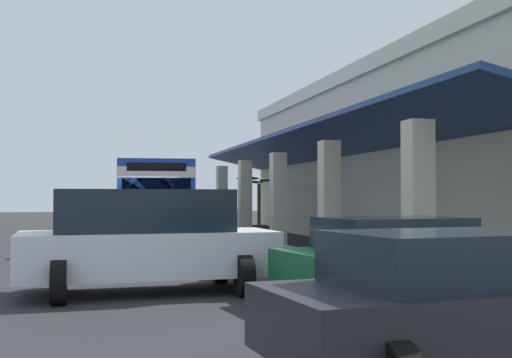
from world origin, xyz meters
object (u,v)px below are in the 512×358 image
(potted_palm, at_px, (259,222))
(parked_sedan_charcoal, at_px, (468,300))
(pedestrian, at_px, (167,233))
(parked_suv_white, at_px, (147,239))
(transit_bus, at_px, (155,196))
(parked_sedan_green, at_px, (401,258))

(potted_palm, bearing_deg, parked_sedan_charcoal, -9.66)
(pedestrian, bearing_deg, potted_palm, 156.65)
(parked_suv_white, xyz_separation_m, pedestrian, (-2.81, 0.72, -0.04))
(transit_bus, xyz_separation_m, potted_palm, (-2.46, 5.10, -1.21))
(parked_sedan_green, relative_size, parked_sedan_charcoal, 1.01)
(potted_palm, bearing_deg, parked_suv_white, -21.88)
(parked_sedan_green, xyz_separation_m, parked_sedan_charcoal, (4.30, -1.47, 0.00))
(parked_suv_white, distance_m, parked_sedan_charcoal, 7.02)
(parked_sedan_green, relative_size, pedestrian, 2.66)
(pedestrian, bearing_deg, parked_sedan_green, 35.18)
(pedestrian, xyz_separation_m, potted_palm, (-13.80, 5.96, -0.33))
(pedestrian, bearing_deg, parked_sedan_charcoal, 12.35)
(parked_sedan_charcoal, distance_m, pedestrian, 9.49)
(transit_bus, relative_size, pedestrian, 6.61)
(parked_sedan_green, xyz_separation_m, pedestrian, (-4.97, -3.50, 0.22))
(parked_sedan_charcoal, xyz_separation_m, pedestrian, (-9.27, -2.03, 0.22))
(transit_bus, bearing_deg, parked_sedan_charcoal, 3.25)
(transit_bus, relative_size, parked_suv_white, 2.34)
(parked_sedan_green, height_order, parked_suv_white, parked_suv_white)
(parked_sedan_charcoal, bearing_deg, parked_suv_white, -156.97)
(parked_sedan_green, xyz_separation_m, potted_palm, (-18.77, 2.45, -0.11))
(parked_suv_white, bearing_deg, potted_palm, 158.12)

